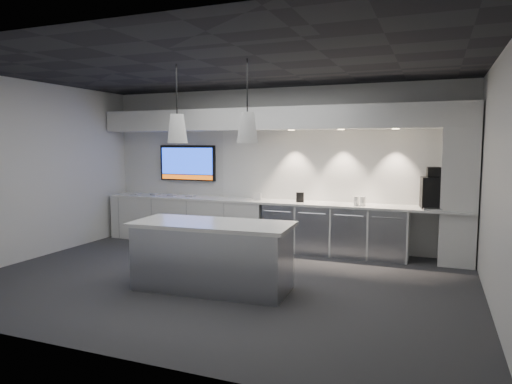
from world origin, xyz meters
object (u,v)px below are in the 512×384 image
at_px(wall_tv, 188,163).
at_px(island, 212,255).
at_px(coffee_machine, 433,191).
at_px(bin, 158,262).

bearing_deg(wall_tv, island, -54.75).
bearing_deg(coffee_machine, wall_tv, 169.53).
height_order(wall_tv, island, wall_tv).
xyz_separation_m(wall_tv, bin, (0.96, -2.57, -1.36)).
distance_m(wall_tv, bin, 3.06).
xyz_separation_m(wall_tv, coffee_machine, (4.71, -0.25, -0.38)).
distance_m(bin, coffee_machine, 4.52).
relative_size(wall_tv, coffee_machine, 1.86).
bearing_deg(island, wall_tv, 121.77).
xyz_separation_m(wall_tv, island, (2.00, -2.83, -1.10)).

